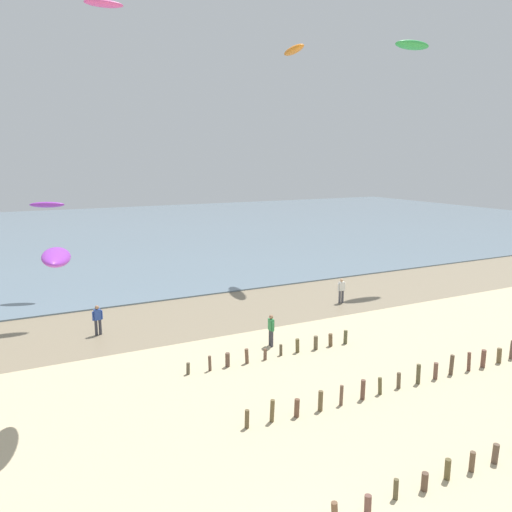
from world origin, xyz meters
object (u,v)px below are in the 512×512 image
object	(u,v)px
kite_aloft_9	(47,205)
person_right_flank	(98,319)
kite_aloft_6	(56,257)
kite_aloft_4	(412,45)
person_mid_beach	(341,290)
kite_aloft_0	(294,50)
kite_aloft_5	(104,4)
person_left_flank	(271,329)

from	to	relation	value
kite_aloft_9	person_right_flank	bearing A→B (deg)	118.89
kite_aloft_6	kite_aloft_9	distance (m)	18.42
kite_aloft_6	kite_aloft_4	bearing A→B (deg)	-56.51
person_mid_beach	kite_aloft_9	xyz separation A→B (m)	(-17.36, 10.52, 5.66)
kite_aloft_0	kite_aloft_9	world-z (taller)	kite_aloft_0
person_right_flank	kite_aloft_5	bearing A→B (deg)	68.18
kite_aloft_4	kite_aloft_9	world-z (taller)	kite_aloft_4
person_mid_beach	kite_aloft_5	world-z (taller)	kite_aloft_5
person_right_flank	kite_aloft_9	xyz separation A→B (m)	(-1.46, 9.56, 5.66)
person_mid_beach	kite_aloft_9	bearing A→B (deg)	148.79
person_left_flank	person_mid_beach	bearing A→B (deg)	31.10
kite_aloft_0	kite_aloft_4	distance (m)	8.96
person_mid_beach	kite_aloft_0	xyz separation A→B (m)	(1.38, 9.03, 17.17)
kite_aloft_5	person_right_flank	bearing A→B (deg)	72.89
kite_aloft_4	person_mid_beach	bearing A→B (deg)	-156.54
person_mid_beach	kite_aloft_0	world-z (taller)	kite_aloft_0
person_left_flank	kite_aloft_9	size ratio (longest dim) A/B	0.73
person_right_flank	kite_aloft_0	world-z (taller)	kite_aloft_0
person_mid_beach	kite_aloft_4	world-z (taller)	kite_aloft_4
kite_aloft_6	kite_aloft_9	size ratio (longest dim) A/B	1.29
kite_aloft_0	kite_aloft_5	xyz separation A→B (m)	(-14.84, -1.98, 0.98)
person_left_flank	person_right_flank	size ratio (longest dim) A/B	1.00
person_right_flank	person_mid_beach	bearing A→B (deg)	-3.44
person_left_flank	kite_aloft_4	xyz separation A→B (m)	(16.62, 8.51, 17.20)
kite_aloft_9	kite_aloft_6	bearing A→B (deg)	106.69
kite_aloft_0	kite_aloft_5	distance (m)	15.00
person_left_flank	kite_aloft_0	distance (m)	24.05
kite_aloft_0	kite_aloft_6	world-z (taller)	kite_aloft_0
person_right_flank	kite_aloft_5	size ratio (longest dim) A/B	0.72
kite_aloft_4	kite_aloft_6	xyz separation A→B (m)	(-27.03, -11.49, -11.89)
kite_aloft_0	kite_aloft_6	xyz separation A→B (m)	(-19.88, -16.90, -11.86)
kite_aloft_4	kite_aloft_5	size ratio (longest dim) A/B	1.35
person_mid_beach	person_left_flank	world-z (taller)	same
person_right_flank	kite_aloft_4	xyz separation A→B (m)	(24.43, 2.67, 17.20)
person_mid_beach	kite_aloft_6	size ratio (longest dim) A/B	0.57
kite_aloft_4	person_right_flank	bearing A→B (deg)	-173.34
kite_aloft_5	kite_aloft_6	bearing A→B (deg)	76.06
person_mid_beach	kite_aloft_9	distance (m)	21.07
person_left_flank	kite_aloft_9	bearing A→B (deg)	121.04
kite_aloft_6	person_left_flank	bearing A→B (deg)	-63.54
person_right_flank	kite_aloft_9	size ratio (longest dim) A/B	0.73
kite_aloft_4	person_left_flank	bearing A→B (deg)	-152.47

